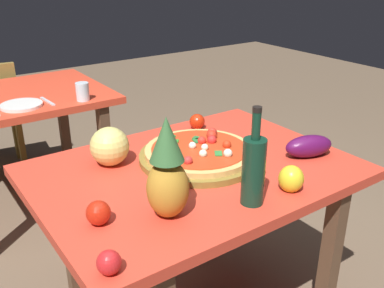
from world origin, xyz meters
TOP-DOWN VIEW (x-y plane):
  - display_table at (0.00, 0.00)m, footprint 1.19×0.87m
  - background_table at (-0.28, 1.38)m, footprint 0.99×0.82m
  - pizza_board at (0.06, 0.04)m, footprint 0.48×0.48m
  - pizza at (0.06, 0.05)m, footprint 0.43×0.43m
  - wine_bottle at (0.01, -0.32)m, footprint 0.08×0.08m
  - pineapple_left at (-0.26, -0.23)m, footprint 0.13×0.13m
  - melon at (-0.25, 0.21)m, footprint 0.15×0.15m
  - bell_pepper at (0.17, -0.33)m, footprint 0.09×0.09m
  - eggplant at (0.43, -0.18)m, footprint 0.22×0.15m
  - tomato_beside_pepper at (0.25, 0.32)m, footprint 0.07×0.07m
  - tomato_at_corner at (-0.53, -0.37)m, footprint 0.06×0.06m
  - tomato_by_bottle at (-0.45, -0.15)m, footprint 0.08×0.08m
  - drinking_glass_water at (-0.02, 1.05)m, footprint 0.07×0.07m
  - dinner_plate at (-0.33, 1.13)m, footprint 0.22×0.22m
  - knife_utensil at (-0.19, 1.13)m, footprint 0.03×0.18m

SIDE VIEW (x-z plane):
  - background_table at x=-0.28m, z-range 0.27..1.04m
  - display_table at x=0.00m, z-range 0.29..1.06m
  - knife_utensil at x=-0.19m, z-range 0.77..0.78m
  - dinner_plate at x=-0.33m, z-range 0.77..0.79m
  - pizza_board at x=0.06m, z-range 0.77..0.80m
  - tomato_at_corner at x=-0.53m, z-range 0.77..0.84m
  - tomato_beside_pepper at x=0.25m, z-range 0.77..0.84m
  - tomato_by_bottle at x=-0.45m, z-range 0.77..0.85m
  - pizza at x=0.06m, z-range 0.78..0.84m
  - bell_pepper at x=0.17m, z-range 0.77..0.86m
  - eggplant at x=0.43m, z-range 0.77..0.86m
  - drinking_glass_water at x=-0.02m, z-range 0.77..0.87m
  - melon at x=-0.25m, z-range 0.77..0.92m
  - wine_bottle at x=0.01m, z-range 0.73..1.06m
  - pineapple_left at x=-0.26m, z-range 0.76..1.08m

